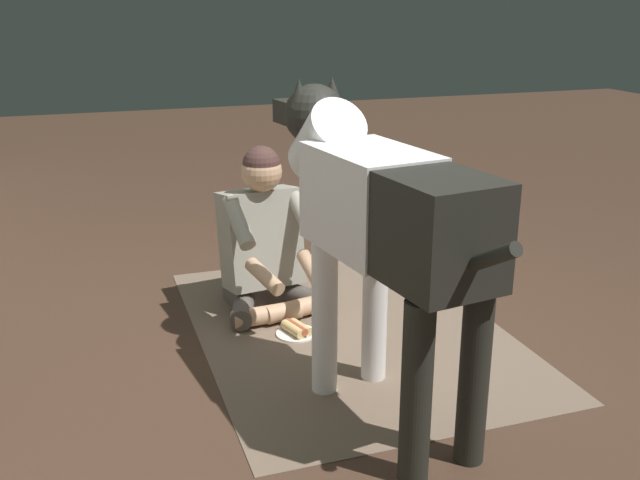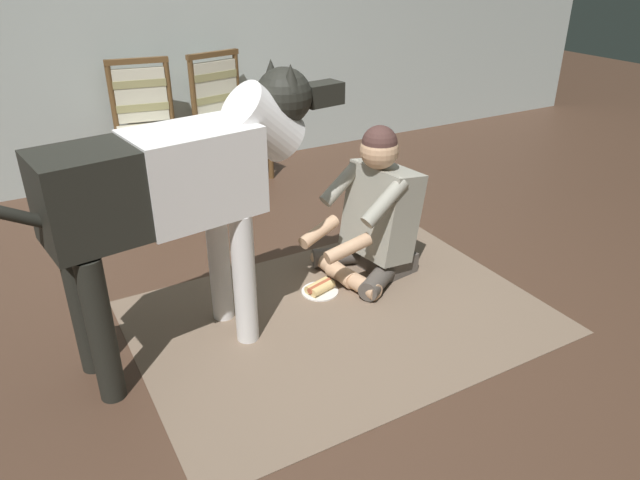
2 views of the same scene
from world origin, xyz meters
name	(u,v)px [view 1 (image 1 of 2)]	position (x,y,z in m)	size (l,w,h in m)	color
ground_plane	(360,341)	(0.00, 0.00, 0.00)	(16.11, 16.11, 0.00)	#493124
area_rug	(348,328)	(0.14, 0.01, 0.00)	(2.04, 1.47, 0.01)	#76604E
person_sitting_on_floor	(264,243)	(0.55, 0.33, 0.36)	(0.68, 0.57, 0.88)	#524B45
large_dog	(378,214)	(-0.57, 0.17, 0.82)	(1.60, 0.46, 1.27)	white
hot_dog_on_plate	(296,330)	(0.16, 0.28, 0.03)	(0.20, 0.20, 0.06)	white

